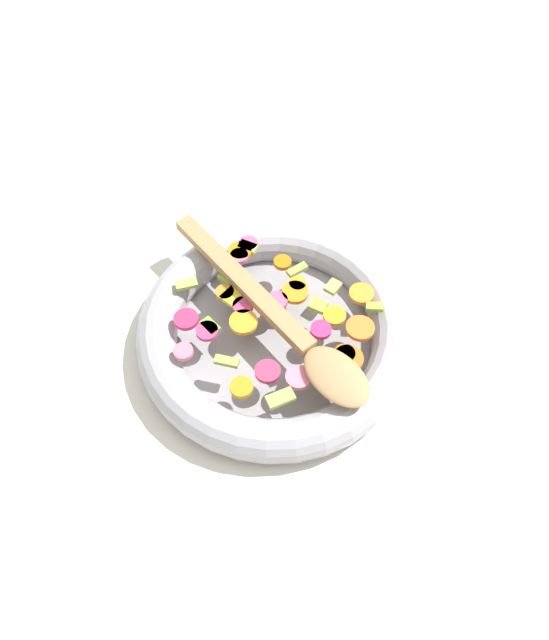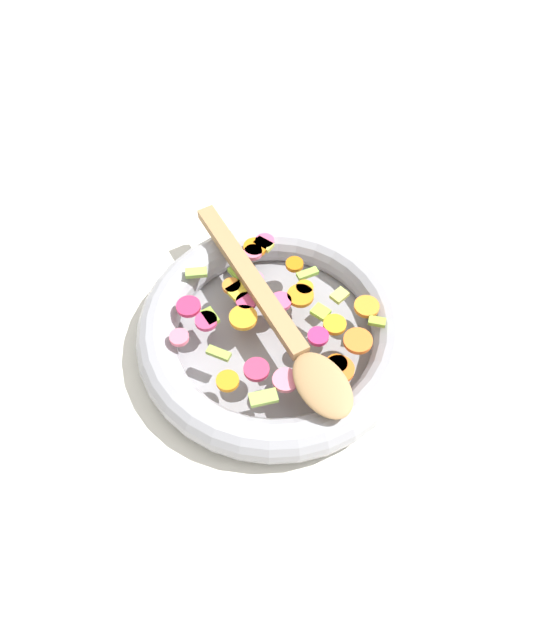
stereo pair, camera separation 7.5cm
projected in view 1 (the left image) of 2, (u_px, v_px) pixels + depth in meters
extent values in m
plane|color=silver|center=(274.00, 342.00, 0.79)|extent=(4.00, 4.00, 0.00)
cylinder|color=gray|center=(274.00, 340.00, 0.78)|extent=(0.29, 0.29, 0.01)
torus|color=#9E9EA5|center=(274.00, 331.00, 0.77)|extent=(0.34, 0.34, 0.05)
cylinder|color=orange|center=(283.00, 262.00, 0.79)|extent=(0.03, 0.03, 0.01)
cylinder|color=orange|center=(361.00, 294.00, 0.77)|extent=(0.04, 0.04, 0.01)
cylinder|color=orange|center=(345.00, 354.00, 0.72)|extent=(0.03, 0.03, 0.01)
cylinder|color=orange|center=(334.00, 316.00, 0.75)|extent=(0.04, 0.04, 0.01)
cylinder|color=orange|center=(225.00, 293.00, 0.77)|extent=(0.03, 0.03, 0.01)
cylinder|color=orange|center=(348.00, 359.00, 0.71)|extent=(0.04, 0.04, 0.01)
cylinder|color=orange|center=(360.00, 328.00, 0.74)|extent=(0.04, 0.04, 0.01)
cylinder|color=orange|center=(241.00, 387.00, 0.69)|extent=(0.03, 0.03, 0.01)
cylinder|color=orange|center=(295.00, 292.00, 0.77)|extent=(0.04, 0.04, 0.01)
cylinder|color=orange|center=(298.00, 284.00, 0.77)|extent=(0.03, 0.03, 0.01)
cylinder|color=orange|center=(240.00, 251.00, 0.80)|extent=(0.03, 0.03, 0.01)
cylinder|color=orange|center=(243.00, 321.00, 0.74)|extent=(0.04, 0.04, 0.01)
cube|color=#8DC339|center=(229.00, 279.00, 0.78)|extent=(0.03, 0.03, 0.01)
cube|color=#BDC54E|center=(248.00, 247.00, 0.81)|extent=(0.03, 0.03, 0.01)
cube|color=#BCC458|center=(333.00, 287.00, 0.77)|extent=(0.02, 0.03, 0.01)
cube|color=#9ABC50|center=(280.00, 398.00, 0.68)|extent=(0.03, 0.02, 0.01)
cube|color=#B5D05A|center=(315.00, 369.00, 0.71)|extent=(0.01, 0.02, 0.01)
cube|color=#86AC36|center=(210.00, 327.00, 0.74)|extent=(0.03, 0.03, 0.01)
cube|color=#99CD3C|center=(318.00, 305.00, 0.76)|extent=(0.03, 0.03, 0.01)
cube|color=#91AC48|center=(227.00, 361.00, 0.71)|extent=(0.03, 0.02, 0.01)
cube|color=#8FC348|center=(297.00, 270.00, 0.79)|extent=(0.03, 0.02, 0.01)
cube|color=#92BA39|center=(375.00, 308.00, 0.75)|extent=(0.02, 0.01, 0.01)
cube|color=#92BA4E|center=(186.00, 284.00, 0.77)|extent=(0.03, 0.02, 0.01)
cylinder|color=#DB507C|center=(248.00, 244.00, 0.81)|extent=(0.03, 0.03, 0.01)
cylinder|color=#CC3B6C|center=(207.00, 331.00, 0.73)|extent=(0.03, 0.03, 0.01)
cylinder|color=#D42C5A|center=(186.00, 319.00, 0.74)|extent=(0.03, 0.03, 0.01)
cylinder|color=pink|center=(298.00, 377.00, 0.70)|extent=(0.03, 0.03, 0.01)
cylinder|color=#D2517F|center=(277.00, 301.00, 0.76)|extent=(0.04, 0.04, 0.01)
cylinder|color=#D96484|center=(239.00, 256.00, 0.80)|extent=(0.03, 0.03, 0.01)
cylinder|color=#D12B69|center=(321.00, 330.00, 0.74)|extent=(0.03, 0.03, 0.01)
cylinder|color=pink|center=(246.00, 284.00, 0.77)|extent=(0.04, 0.04, 0.01)
cylinder|color=#C53359|center=(268.00, 371.00, 0.70)|extent=(0.04, 0.04, 0.01)
cylinder|color=#EF6D85|center=(183.00, 351.00, 0.72)|extent=(0.03, 0.03, 0.01)
cylinder|color=#CC406D|center=(243.00, 306.00, 0.75)|extent=(0.04, 0.04, 0.01)
cube|color=yellow|center=(233.00, 297.00, 0.76)|extent=(0.03, 0.03, 0.01)
cube|color=#A87F51|center=(242.00, 281.00, 0.76)|extent=(0.15, 0.23, 0.01)
ellipsoid|color=#A87F51|center=(336.00, 376.00, 0.69)|extent=(0.09, 0.11, 0.01)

